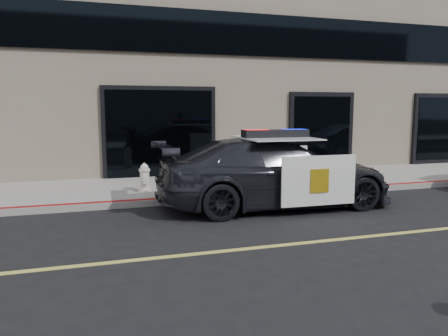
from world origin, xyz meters
name	(u,v)px	position (x,y,z in m)	size (l,w,h in m)	color
ground	(290,245)	(0.00, 0.00, 0.00)	(120.00, 120.00, 0.00)	black
sidewalk_n	(207,186)	(0.00, 5.25, 0.07)	(60.00, 3.50, 0.15)	gray
building_n	(169,6)	(0.00, 10.50, 6.00)	(60.00, 7.00, 12.00)	#756856
police_car	(275,172)	(0.90, 2.67, 0.79)	(2.60, 5.46, 1.75)	black
fire_hydrant	(145,178)	(-1.79, 4.55, 0.49)	(0.32, 0.45, 0.72)	silver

